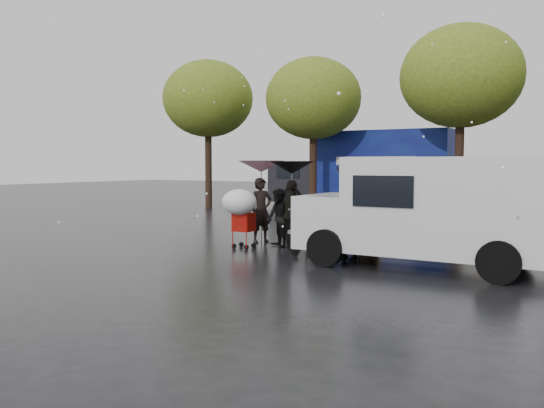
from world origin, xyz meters
The scene contains 14 objects.
ground centered at (0.00, 0.00, 0.00)m, with size 90.00×90.00×0.00m, color black.
person_pink centered at (-0.50, 1.10, 0.85)m, with size 0.62×0.41×1.71m, color black.
person_middle centered at (0.31, 0.62, 0.73)m, with size 0.71×0.55×1.46m, color black.
person_black centered at (0.77, 0.45, 0.84)m, with size 0.99×0.41×1.68m, color black.
umbrella_pink centered at (-0.50, 1.10, 2.00)m, with size 1.22×1.22×2.16m.
umbrella_black centered at (0.77, 0.45, 1.98)m, with size 1.07×1.07×2.13m.
vendor_cart centered at (2.05, -0.15, 0.73)m, with size 1.52×0.80×1.27m.
shopping_cart centered at (-0.31, -0.19, 1.06)m, with size 0.84×0.84×1.46m.
white_van centered at (4.31, -0.29, 1.16)m, with size 4.91×2.18×2.20m.
blue_truck centered at (-2.10, 12.55, 1.76)m, with size 8.30×2.60×3.50m.
box_ground_near centered at (2.68, 0.68, 0.20)m, with size 0.44×0.35×0.39m, color olive.
box_ground_far centered at (2.16, 2.20, 0.19)m, with size 0.49×0.38×0.38m, color olive.
yellow_taxi centered at (2.28, 13.16, 0.79)m, with size 1.87×4.64×1.58m, color #DCAC0B.
tree_row centered at (-0.47, 10.00, 5.02)m, with size 21.60×4.40×7.12m.
Camera 1 is at (7.49, -11.68, 2.07)m, focal length 38.00 mm.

